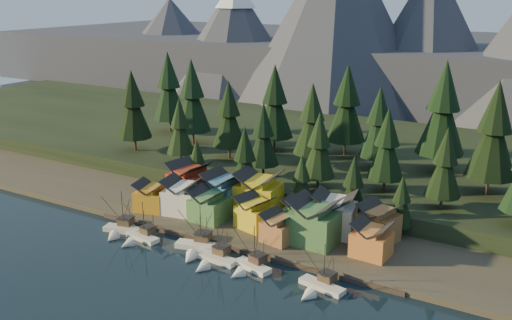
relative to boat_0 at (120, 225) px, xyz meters
The scene contains 44 objects.
ground 30.69m from the boat_0, 17.54° to the right, with size 500.00×500.00×0.00m, color black.
shore_strip 42.44m from the boat_0, 46.52° to the left, with size 400.00×50.00×1.50m, color #3C372C.
hillside 85.89m from the boat_0, 70.13° to the left, with size 420.00×100.00×6.00m, color black.
dock 30.13m from the boat_0, 14.00° to the left, with size 80.00×4.00×1.00m, color #41372E.
mountain_ridge 207.26m from the boat_0, 83.03° to the left, with size 560.00×190.00×90.00m.
boat_0 is the anchor object (origin of this frame).
boat_1 7.06m from the boat_0, ahead, with size 9.55×10.17×10.57m.
boat_2 22.34m from the boat_0, ahead, with size 12.15×12.78×12.10m.
boat_3 28.73m from the boat_0, ahead, with size 10.36×11.16×11.15m.
boat_4 37.31m from the boat_0, ahead, with size 9.44×9.95×10.97m.
boat_5 53.60m from the boat_0, ahead, with size 10.33×10.93×10.68m.
house_front_0 13.46m from the boat_0, 93.73° to the left, with size 9.31×9.00×7.77m.
house_front_1 17.75m from the boat_0, 64.49° to the left, with size 10.47×10.19×9.32m.
house_front_2 22.49m from the boat_0, 43.23° to the left, with size 8.81×8.87×8.37m.
house_front_3 33.21m from the boat_0, 30.44° to the left, with size 9.43×9.16×8.02m.
house_front_4 39.56m from the boat_0, 19.06° to the left, with size 7.92×8.37×6.99m.
house_front_5 47.75m from the boat_0, 19.65° to the left, with size 10.66×9.76×10.84m.
house_front_6 60.58m from the boat_0, 15.73° to the left, with size 8.24×7.83×7.86m.
house_back_0 25.12m from the boat_0, 82.97° to the left, with size 11.10×10.77×10.66m.
house_back_1 27.87m from the boat_0, 56.03° to the left, with size 9.75×9.86×10.26m.
house_back_2 35.73m from the boat_0, 45.88° to the left, with size 11.53×10.75×11.28m.
house_back_3 44.35m from the boat_0, 28.48° to the left, with size 8.09×7.25×8.00m.
house_back_4 52.29m from the boat_0, 26.45° to the left, with size 11.04×10.73×10.36m.
house_back_5 62.25m from the boat_0, 23.60° to the left, with size 9.77×9.84×9.00m.
tree_hill_0 56.95m from the boat_0, 127.49° to the left, with size 11.47×11.47×26.73m.
tree_hill_1 65.45m from the boat_0, 109.50° to the left, with size 12.67×12.67×29.52m.
tree_hill_2 42.92m from the boat_0, 105.58° to the left, with size 8.74×8.74×20.36m.
tree_hill_3 53.67m from the boat_0, 90.92° to the left, with size 10.69×10.69×24.90m.
tree_hill_4 68.96m from the boat_0, 83.77° to the left, with size 12.30×12.30×28.66m.
tree_hill_5 46.87m from the boat_0, 67.15° to the left, with size 9.19×9.19×21.40m.
tree_hill_6 63.71m from the boat_0, 65.70° to the left, with size 10.95×10.95×25.51m.
tree_hill_7 54.56m from the boat_0, 47.78° to the left, with size 9.10×9.10×21.19m.
tree_hill_8 78.18m from the boat_0, 55.47° to the left, with size 10.81×10.81×25.18m.
tree_hill_9 70.54m from the boat_0, 41.81° to the left, with size 9.73×9.73×22.66m.
tree_hill_10 94.76m from the boat_0, 50.10° to the left, with size 14.01×14.01×32.64m.
tree_hill_11 80.01m from the boat_0, 31.25° to the left, with size 8.82×8.82×20.55m.
tree_hill_12 96.36m from the boat_0, 37.06° to the left, with size 12.94×12.94×30.14m.
tree_hill_15 80.89m from the boat_0, 68.15° to the left, with size 12.66×12.66×29.48m.
tree_hill_16 81.49m from the boat_0, 119.44° to the left, with size 12.85×12.85×29.93m.
tree_shore_0 31.75m from the boat_0, 87.79° to the left, with size 6.65×6.65×15.50m.
tree_shore_1 36.88m from the boat_0, 60.82° to the left, with size 9.10×9.10×21.20m.
tree_shore_2 46.69m from the boat_0, 41.99° to the left, with size 6.89×6.89×16.05m.
tree_shore_3 57.88m from the boat_0, 32.57° to the left, with size 7.64×7.64×17.80m.
tree_shore_4 68.00m from the boat_0, 27.08° to the left, with size 6.37×6.37×14.83m.
Camera 1 is at (64.75, -85.04, 57.84)m, focal length 40.00 mm.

